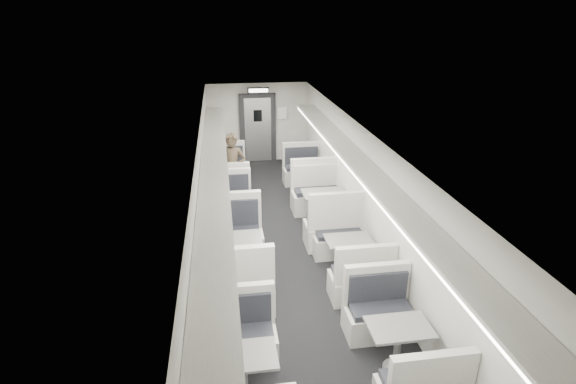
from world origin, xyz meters
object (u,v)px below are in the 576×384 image
object	(u,v)px
booth_right_c	(348,256)
booth_left_d	(244,377)
booth_right_b	(324,209)
booth_left_c	(235,259)
exit_sign	(258,90)
booth_right_d	(397,347)
booth_left_a	(228,178)
booth_left_b	(231,215)
booth_right_a	(307,180)
vestibule_door	(258,129)
passenger	(233,169)

from	to	relation	value
booth_right_c	booth_left_d	bearing A→B (deg)	-128.15
booth_right_b	booth_right_c	world-z (taller)	booth_right_b
booth_left_c	exit_sign	world-z (taller)	exit_sign
booth_left_c	booth_right_b	xyz separation A→B (m)	(2.00, 1.81, -0.00)
booth_right_c	booth_right_d	bearing A→B (deg)	-90.00
booth_left_a	booth_left_b	size ratio (longest dim) A/B	1.01
booth_right_a	booth_right_d	bearing A→B (deg)	-90.00
booth_right_b	exit_sign	xyz separation A→B (m)	(-1.00, 4.31, 1.87)
exit_sign	vestibule_door	bearing A→B (deg)	90.00
booth_right_c	exit_sign	distance (m)	6.58
booth_left_c	exit_sign	distance (m)	6.47
booth_left_d	booth_right_a	world-z (taller)	booth_right_a
booth_left_a	booth_right_c	size ratio (longest dim) A/B	1.02
booth_left_c	booth_left_d	bearing A→B (deg)	-90.00
booth_left_b	booth_right_b	xyz separation A→B (m)	(2.00, -0.13, 0.05)
booth_left_d	exit_sign	world-z (taller)	exit_sign
booth_left_d	booth_right_a	distance (m)	6.71
booth_left_a	booth_right_a	distance (m)	2.05
booth_left_c	booth_left_d	size ratio (longest dim) A/B	1.18
booth_left_b	booth_right_d	size ratio (longest dim) A/B	1.02
booth_left_b	booth_left_c	xyz separation A→B (m)	(0.00, -1.94, 0.05)
booth_left_c	vestibule_door	size ratio (longest dim) A/B	1.10
booth_right_a	vestibule_door	world-z (taller)	vestibule_door
booth_right_a	booth_right_b	size ratio (longest dim) A/B	0.89
booth_left_a	booth_left_b	bearing A→B (deg)	-90.00
booth_left_c	booth_right_b	distance (m)	2.70
booth_left_c	booth_right_b	bearing A→B (deg)	42.14
booth_left_a	booth_left_d	bearing A→B (deg)	-90.00
booth_right_a	vestibule_door	distance (m)	3.09
booth_left_c	vestibule_door	distance (m)	6.71
booth_left_b	exit_sign	bearing A→B (deg)	76.54
booth_right_d	exit_sign	world-z (taller)	exit_sign
booth_right_b	booth_right_d	bearing A→B (deg)	-90.00
booth_right_c	booth_right_d	xyz separation A→B (m)	(0.00, -2.34, -0.00)
booth_left_d	passenger	world-z (taller)	passenger
booth_left_d	passenger	bearing A→B (deg)	88.92
booth_left_b	booth_left_a	bearing A→B (deg)	90.00
booth_left_b	exit_sign	distance (m)	4.71
vestibule_door	exit_sign	distance (m)	1.33
booth_left_a	booth_left_c	size ratio (longest dim) A/B	0.88
passenger	booth_right_a	bearing A→B (deg)	27.46
booth_right_a	booth_right_c	world-z (taller)	booth_right_a
booth_left_b	booth_right_c	world-z (taller)	booth_left_b
booth_right_a	booth_left_c	bearing A→B (deg)	-118.04
booth_right_c	booth_right_d	size ratio (longest dim) A/B	1.01
booth_right_d	booth_left_d	bearing A→B (deg)	-174.14
booth_left_c	booth_right_d	bearing A→B (deg)	-50.66
booth_right_a	booth_right_d	distance (m)	6.20
passenger	booth_right_c	bearing A→B (deg)	-44.68
booth_left_b	booth_right_b	world-z (taller)	booth_right_b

